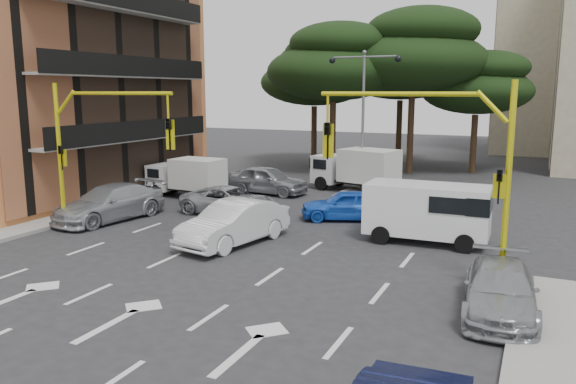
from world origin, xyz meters
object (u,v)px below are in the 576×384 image
object	(u,v)px
box_truck_b	(355,170)
van_white	(427,213)
car_silver_cross_a	(230,201)
car_silver_cross_b	(268,180)
box_truck_a	(186,178)
car_blue_compact	(346,205)
street_lamp_center	(363,95)
car_white_hatch	(234,223)
signal_mast_left	(92,137)
signal_mast_right	(445,153)
car_silver_parked	(500,290)
car_silver_wagon	(109,203)

from	to	relation	value
box_truck_b	van_white	bearing A→B (deg)	-133.92
car_silver_cross_a	box_truck_b	distance (m)	9.02
car_silver_cross_b	box_truck_a	bearing A→B (deg)	132.60
car_blue_compact	car_silver_cross_b	xyz separation A→B (m)	(-6.08, 4.35, 0.10)
street_lamp_center	car_white_hatch	size ratio (longest dim) A/B	1.59
signal_mast_left	box_truck_a	world-z (taller)	signal_mast_left
car_blue_compact	car_silver_cross_a	size ratio (longest dim) A/B	0.85
street_lamp_center	box_truck_b	xyz separation A→B (m)	(-0.23, -0.50, -4.19)
car_white_hatch	car_silver_cross_b	xyz separation A→B (m)	(-3.53, 9.90, -0.03)
car_silver_cross_a	van_white	bearing A→B (deg)	-92.89
signal_mast_right	box_truck_a	size ratio (longest dim) A/B	1.38
box_truck_b	car_silver_cross_a	bearing A→B (deg)	171.98
car_white_hatch	box_truck_b	xyz separation A→B (m)	(0.68, 12.66, 0.43)
car_blue_compact	car_silver_parked	bearing A→B (deg)	18.14
street_lamp_center	car_silver_wagon	bearing A→B (deg)	-123.43
street_lamp_center	car_blue_compact	distance (m)	9.11
car_silver_wagon	van_white	world-z (taller)	van_white
car_silver_cross_a	box_truck_b	world-z (taller)	box_truck_b
box_truck_a	car_silver_parked	bearing A→B (deg)	-118.68
street_lamp_center	car_blue_compact	size ratio (longest dim) A/B	1.95
car_blue_compact	car_silver_cross_a	distance (m)	5.41
car_silver_wagon	van_white	bearing A→B (deg)	17.63
car_silver_cross_a	car_silver_cross_b	size ratio (longest dim) A/B	1.03
car_silver_parked	box_truck_a	xyz separation A→B (m)	(-16.70, 10.12, 0.43)
car_white_hatch	box_truck_b	world-z (taller)	box_truck_b
car_silver_parked	car_silver_cross_a	bearing A→B (deg)	144.35
car_white_hatch	van_white	bearing A→B (deg)	37.67
car_silver_cross_b	box_truck_a	xyz separation A→B (m)	(-3.56, -2.75, 0.29)
street_lamp_center	car_silver_parked	distance (m)	18.94
car_silver_cross_b	box_truck_a	size ratio (longest dim) A/B	1.05
signal_mast_right	van_white	world-z (taller)	signal_mast_right
car_white_hatch	van_white	distance (m)	7.31
car_silver_wagon	van_white	distance (m)	13.72
street_lamp_center	car_silver_wagon	world-z (taller)	street_lamp_center
car_blue_compact	car_silver_cross_a	world-z (taller)	car_blue_compact
car_silver_cross_a	car_silver_cross_b	distance (m)	5.64
van_white	box_truck_a	size ratio (longest dim) A/B	1.05
car_silver_cross_b	box_truck_b	xyz separation A→B (m)	(4.21, 2.75, 0.46)
car_blue_compact	van_white	world-z (taller)	van_white
car_white_hatch	car_silver_parked	size ratio (longest dim) A/B	1.11
car_blue_compact	car_silver_parked	world-z (taller)	car_blue_compact
car_silver_cross_b	street_lamp_center	bearing A→B (deg)	-48.82
signal_mast_right	box_truck_b	bearing A→B (deg)	117.50
car_white_hatch	car_blue_compact	bearing A→B (deg)	76.37
car_blue_compact	car_silver_wagon	bearing A→B (deg)	-86.72
car_silver_cross_a	box_truck_b	size ratio (longest dim) A/B	0.93
car_silver_cross_a	van_white	world-z (taller)	van_white
car_white_hatch	box_truck_a	world-z (taller)	box_truck_a
street_lamp_center	van_white	bearing A→B (deg)	-60.40
van_white	car_white_hatch	bearing A→B (deg)	-64.64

